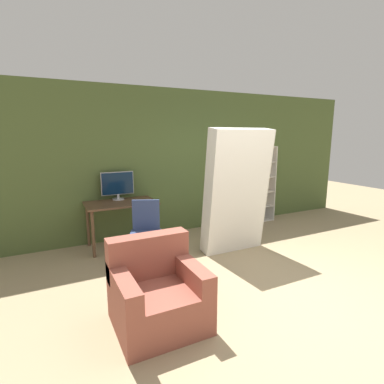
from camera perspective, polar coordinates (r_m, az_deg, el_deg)
ground_plane at (r=3.76m, az=21.47°, el=-19.71°), size 16.00×16.00×0.00m
wall_back at (r=5.82m, az=-1.07°, el=5.77°), size 8.00×0.06×2.70m
desk at (r=5.13m, az=-13.33°, el=-3.06°), size 1.14×0.68×0.76m
monitor at (r=5.27m, az=-13.99°, el=1.36°), size 0.55×0.20×0.48m
office_chair at (r=4.42m, az=-8.79°, el=-8.92°), size 0.58×0.58×0.94m
bookshelf at (r=6.56m, az=11.49°, el=1.22°), size 0.76×0.32×1.63m
mattress_near at (r=4.77m, az=8.53°, el=0.10°), size 1.04×0.49×1.97m
armchair at (r=3.16m, az=-6.71°, el=-18.50°), size 0.85×0.80×0.85m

